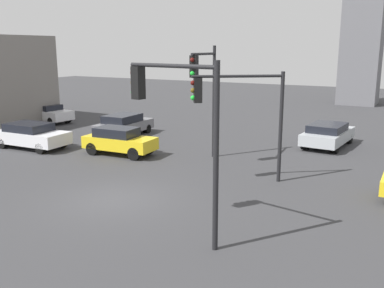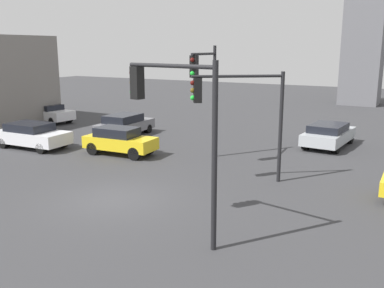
# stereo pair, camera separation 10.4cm
# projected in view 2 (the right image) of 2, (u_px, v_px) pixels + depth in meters

# --- Properties ---
(ground_plane) EXTENTS (108.44, 108.44, 0.00)m
(ground_plane) POSITION_uv_depth(u_px,v_px,m) (115.00, 199.00, 16.41)
(ground_plane) COLOR #38383A
(traffic_light_0) EXTENTS (3.18, 2.42, 4.71)m
(traffic_light_0) POSITION_uv_depth(u_px,v_px,m) (238.00, 103.00, 17.62)
(traffic_light_0) COLOR black
(traffic_light_0) RESTS_ON ground_plane
(traffic_light_1) EXTENTS (0.46, 2.90, 5.77)m
(traffic_light_1) POSITION_uv_depth(u_px,v_px,m) (205.00, 83.00, 20.89)
(traffic_light_1) COLOR black
(traffic_light_1) RESTS_ON ground_plane
(traffic_light_2) EXTENTS (3.32, 0.80, 5.34)m
(traffic_light_2) POSITION_uv_depth(u_px,v_px,m) (174.00, 112.00, 12.42)
(traffic_light_2) COLOR black
(traffic_light_2) RESTS_ON ground_plane
(car_0) EXTENTS (2.09, 4.30, 1.42)m
(car_0) POSITION_uv_depth(u_px,v_px,m) (125.00, 125.00, 28.13)
(car_0) COLOR slate
(car_0) RESTS_ON ground_plane
(car_4) EXTENTS (4.48, 2.21, 1.39)m
(car_4) POSITION_uv_depth(u_px,v_px,m) (48.00, 113.00, 33.29)
(car_4) COLOR silver
(car_4) RESTS_ON ground_plane
(car_5) EXTENTS (4.40, 2.17, 1.44)m
(car_5) POSITION_uv_depth(u_px,v_px,m) (32.00, 135.00, 24.71)
(car_5) COLOR silver
(car_5) RESTS_ON ground_plane
(car_6) EXTENTS (2.36, 4.60, 1.36)m
(car_6) POSITION_uv_depth(u_px,v_px,m) (328.00, 134.00, 25.03)
(car_6) COLOR #ADB2B7
(car_6) RESTS_ON ground_plane
(car_7) EXTENTS (4.00, 1.86, 1.48)m
(car_7) POSITION_uv_depth(u_px,v_px,m) (119.00, 140.00, 23.11)
(car_7) COLOR yellow
(car_7) RESTS_ON ground_plane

